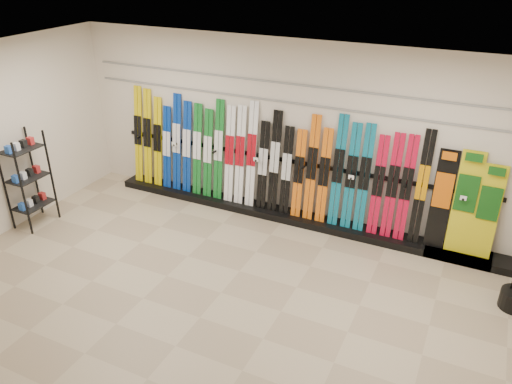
% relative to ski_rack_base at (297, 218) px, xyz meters
% --- Properties ---
extents(floor, '(8.00, 8.00, 0.00)m').
position_rel_ski_rack_base_xyz_m(floor, '(-0.22, -2.28, -0.06)').
color(floor, tan).
rests_on(floor, ground).
extents(back_wall, '(8.00, 0.00, 8.00)m').
position_rel_ski_rack_base_xyz_m(back_wall, '(-0.22, 0.22, 1.44)').
color(back_wall, beige).
rests_on(back_wall, floor).
extents(ceiling, '(8.00, 8.00, 0.00)m').
position_rel_ski_rack_base_xyz_m(ceiling, '(-0.22, -2.28, 2.94)').
color(ceiling, silver).
rests_on(ceiling, back_wall).
extents(ski_rack_base, '(8.00, 0.40, 0.12)m').
position_rel_ski_rack_base_xyz_m(ski_rack_base, '(0.00, 0.00, 0.00)').
color(ski_rack_base, black).
rests_on(ski_rack_base, floor).
extents(skis, '(5.37, 0.26, 1.83)m').
position_rel_ski_rack_base_xyz_m(skis, '(-0.69, 0.06, 0.90)').
color(skis, '#DBC309').
rests_on(skis, ski_rack_base).
extents(snowboards, '(0.94, 0.24, 1.55)m').
position_rel_ski_rack_base_xyz_m(snowboards, '(2.55, 0.07, 0.81)').
color(snowboards, black).
rests_on(snowboards, ski_rack_base).
extents(accessory_rack, '(0.40, 0.60, 1.60)m').
position_rel_ski_rack_base_xyz_m(accessory_rack, '(-3.97, -1.96, 0.74)').
color(accessory_rack, black).
rests_on(accessory_rack, floor).
extents(slatwall_rail_0, '(7.60, 0.02, 0.03)m').
position_rel_ski_rack_base_xyz_m(slatwall_rail_0, '(-0.22, 0.20, 1.94)').
color(slatwall_rail_0, gray).
rests_on(slatwall_rail_0, back_wall).
extents(slatwall_rail_1, '(7.60, 0.02, 0.03)m').
position_rel_ski_rack_base_xyz_m(slatwall_rail_1, '(-0.22, 0.20, 2.24)').
color(slatwall_rail_1, gray).
rests_on(slatwall_rail_1, back_wall).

